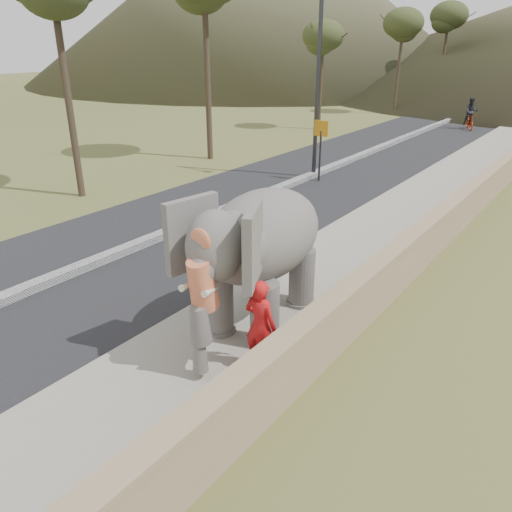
{
  "coord_description": "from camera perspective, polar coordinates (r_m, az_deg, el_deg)",
  "views": [
    {
      "loc": [
        5.03,
        -4.43,
        5.28
      ],
      "look_at": [
        0.2,
        2.22,
        1.7
      ],
      "focal_mm": 35.0,
      "sensor_mm": 36.0,
      "label": 1
    }
  ],
  "objects": [
    {
      "name": "ground",
      "position": [
        8.53,
        -10.25,
        -15.13
      ],
      "size": [
        160.0,
        160.0,
        0.0
      ],
      "primitive_type": "plane",
      "color": "olive",
      "rests_on": "ground"
    },
    {
      "name": "road",
      "position": [
        18.35,
        1.19,
        6.87
      ],
      "size": [
        7.0,
        120.0,
        0.03
      ],
      "primitive_type": "cube",
      "color": "black",
      "rests_on": "ground"
    },
    {
      "name": "median",
      "position": [
        18.32,
        1.19,
        7.16
      ],
      "size": [
        0.35,
        120.0,
        0.22
      ],
      "primitive_type": "cube",
      "color": "black",
      "rests_on": "ground"
    },
    {
      "name": "walkway",
      "position": [
        16.14,
        15.93,
        3.81
      ],
      "size": [
        3.0,
        120.0,
        0.15
      ],
      "primitive_type": "cube",
      "color": "#9E9687",
      "rests_on": "ground"
    },
    {
      "name": "parapet",
      "position": [
        15.56,
        21.77,
        4.13
      ],
      "size": [
        0.3,
        120.0,
        1.1
      ],
      "primitive_type": "cube",
      "color": "tan",
      "rests_on": "ground"
    },
    {
      "name": "lamppost",
      "position": [
        20.33,
        8.06,
        22.2
      ],
      "size": [
        1.76,
        0.36,
        8.0
      ],
      "color": "#323238",
      "rests_on": "ground"
    },
    {
      "name": "signboard",
      "position": [
        20.17,
        7.41,
        12.98
      ],
      "size": [
        0.6,
        0.08,
        2.4
      ],
      "color": "#2D2D33",
      "rests_on": "ground"
    },
    {
      "name": "elephant_and_man",
      "position": [
        9.48,
        0.78,
        0.14
      ],
      "size": [
        2.46,
        4.03,
        2.75
      ],
      "color": "slate",
      "rests_on": "ground"
    },
    {
      "name": "motorcyclist",
      "position": [
        35.24,
        23.31,
        14.36
      ],
      "size": [
        1.32,
        1.89,
        1.95
      ],
      "color": "#982A0D",
      "rests_on": "ground"
    }
  ]
}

